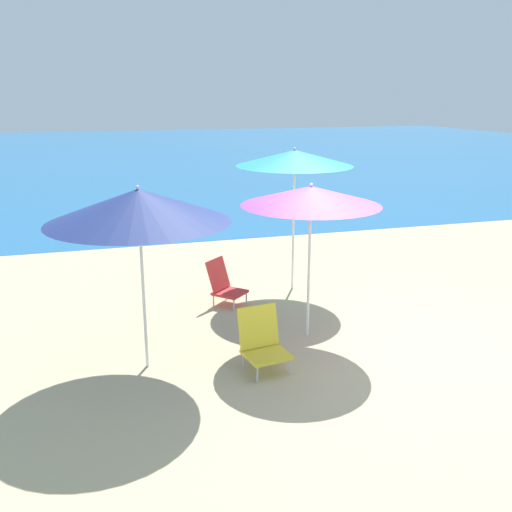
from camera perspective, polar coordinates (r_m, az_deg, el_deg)
The scene contains 7 objects.
ground_plane at distance 7.59m, azimuth 10.50°, elevation -8.43°, with size 60.00×60.00×0.00m, color #C6B284.
sea_water at distance 32.14m, azimuth -10.72°, elevation 10.11°, with size 60.00×40.00×0.01m.
beach_umbrella_purple at distance 7.16m, azimuth 5.51°, elevation 6.00°, with size 1.77×1.77×2.03m.
beach_umbrella_teal at distance 8.98m, azimuth 3.87°, elevation 9.74°, with size 1.84×1.84×2.30m.
beach_umbrella_navy at distance 6.36m, azimuth -11.68°, elevation 4.93°, with size 2.04×2.04×2.15m.
beach_chair_yellow at distance 6.67m, azimuth 0.63°, elevation -8.42°, with size 0.56×0.58×0.73m.
beach_chair_red at distance 8.68m, azimuth -3.25°, elevation -2.74°, with size 0.66×0.67×0.69m.
Camera 1 is at (-3.23, -6.13, 3.09)m, focal length 40.00 mm.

